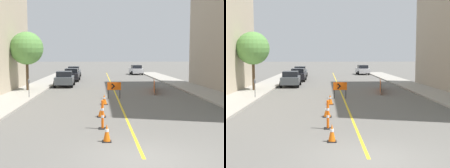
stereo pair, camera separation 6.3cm
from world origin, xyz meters
The scene contains 16 objects.
ground_plane centered at (0.00, 0.00, 0.00)m, with size 300.00×300.00×0.00m, color #605E59.
lane_stripe centered at (0.00, 23.81, 0.00)m, with size 0.12×47.62×0.01m.
sidewalk_left centered at (-7.59, 23.81, 0.07)m, with size 2.80×47.62×0.14m.
sidewalk_right centered at (7.59, 23.81, 0.07)m, with size 2.80×47.62×0.14m.
traffic_cone_nearest centered at (-1.11, 2.03, 0.34)m, with size 0.34×0.34×0.68m.
traffic_cone_second centered at (-1.26, 6.75, 0.31)m, with size 0.46×0.46×0.63m.
traffic_cone_third centered at (-1.05, 10.88, 0.33)m, with size 0.46×0.46×0.67m.
delineator_post_front centered at (-1.24, 4.10, 0.56)m, with size 0.35×0.35×1.28m.
arrow_barricade_primary centered at (-0.26, 13.65, 0.87)m, with size 1.02×0.09×1.22m.
safety_mesh_fence centered at (3.57, 18.23, 0.48)m, with size 0.97×5.73×0.96m.
parked_car_curb_near centered at (-4.93, 22.88, 0.80)m, with size 1.97×4.37×1.59m.
parked_car_curb_mid centered at (-4.77, 29.70, 0.80)m, with size 1.93×4.31×1.59m.
parked_car_curb_far centered at (-5.07, 36.92, 0.80)m, with size 1.94×4.32×1.59m.
parked_car_opposite_side centered at (4.90, 42.88, 0.80)m, with size 2.05×4.40×1.59m.
parking_meter_far_curb centered at (-6.54, 13.67, 1.08)m, with size 0.12×0.11×1.34m.
street_tree_left_near centered at (-7.73, 18.54, 3.83)m, with size 2.90×2.90×5.15m.
Camera 2 is at (-1.33, -9.35, 3.21)m, focal length 50.00 mm.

